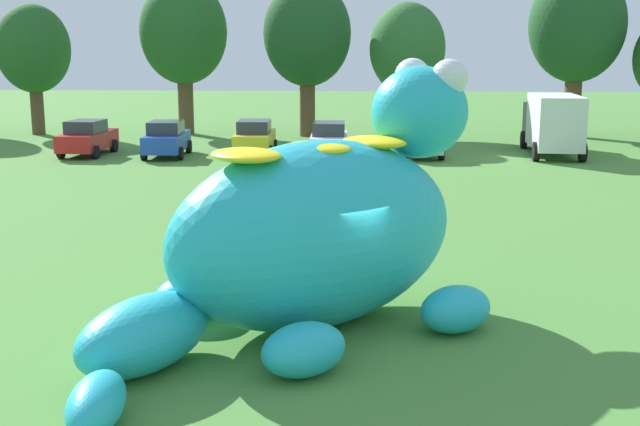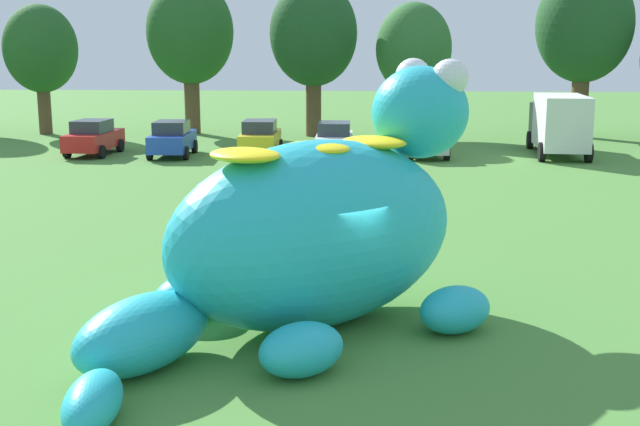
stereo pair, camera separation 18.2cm
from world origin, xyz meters
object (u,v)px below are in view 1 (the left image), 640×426
at_px(car_blue, 167,139).
at_px(car_yellow, 255,138).
at_px(car_red, 87,138).
at_px(car_white, 329,140).
at_px(spectator_mid_field, 316,202).
at_px(box_truck, 553,122).
at_px(car_silver, 420,139).
at_px(giant_inflatable_creature, 317,231).

relative_size(car_blue, car_yellow, 1.01).
distance_m(car_red, car_white, 11.82).
bearing_deg(spectator_mid_field, car_yellow, 103.66).
height_order(car_red, car_yellow, same).
bearing_deg(box_truck, car_silver, -171.45).
relative_size(giant_inflatable_creature, spectator_mid_field, 5.29).
height_order(giant_inflatable_creature, car_blue, giant_inflatable_creature).
bearing_deg(box_truck, car_blue, -175.21).
distance_m(car_blue, car_silver, 12.20).
xyz_separation_m(car_red, spectator_mid_field, (12.09, -15.78, -0.01)).
bearing_deg(car_red, box_truck, 3.26).
relative_size(car_red, car_blue, 1.00).
bearing_deg(giant_inflatable_creature, car_blue, 109.98).
height_order(car_yellow, car_silver, same).
xyz_separation_m(car_white, car_silver, (4.35, 0.65, 0.00)).
height_order(car_blue, car_silver, same).
relative_size(car_red, car_silver, 0.99).
height_order(giant_inflatable_creature, car_silver, giant_inflatable_creature).
distance_m(car_white, box_truck, 10.99).
distance_m(car_red, car_yellow, 8.16).
bearing_deg(giant_inflatable_creature, car_white, 91.84).
bearing_deg(giant_inflatable_creature, car_red, 117.73).
height_order(car_silver, spectator_mid_field, car_silver).
distance_m(giant_inflatable_creature, car_yellow, 24.75).
xyz_separation_m(car_blue, car_white, (7.84, -0.06, 0.00)).
xyz_separation_m(car_silver, box_truck, (6.49, 0.98, 0.74)).
xyz_separation_m(box_truck, spectator_mid_field, (-10.57, -17.07, -0.75)).
bearing_deg(giant_inflatable_creature, car_silver, 81.57).
distance_m(car_blue, car_white, 7.84).
height_order(giant_inflatable_creature, box_truck, giant_inflatable_creature).
xyz_separation_m(giant_inflatable_creature, car_white, (-0.76, 23.58, -0.99)).
distance_m(car_blue, spectator_mid_field, 17.50).
bearing_deg(spectator_mid_field, giant_inflatable_creature, -86.61).
relative_size(car_yellow, car_white, 1.00).
distance_m(car_yellow, car_silver, 8.01).
bearing_deg(car_silver, giant_inflatable_creature, -98.43).
height_order(car_red, car_blue, same).
height_order(car_silver, box_truck, box_truck).
bearing_deg(car_yellow, car_blue, -170.62).
distance_m(giant_inflatable_creature, box_truck, 27.15).
height_order(car_blue, box_truck, box_truck).
height_order(car_red, car_silver, same).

